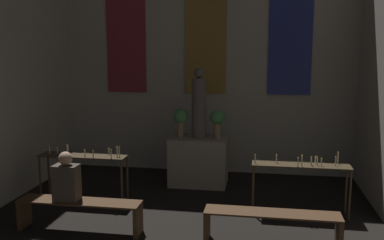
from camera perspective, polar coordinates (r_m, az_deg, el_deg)
wall_back at (r=9.24m, az=1.90°, el=9.81°), size 6.48×0.16×5.39m
altar at (r=8.51m, az=0.90°, el=-5.47°), size 1.12×0.74×0.95m
statue at (r=8.29m, az=0.92°, el=1.95°), size 0.28×0.28×1.36m
flower_vase_left at (r=8.39m, az=-1.54°, el=0.15°), size 0.29×0.29×0.56m
flower_vase_right at (r=8.29m, az=3.39°, el=0.02°), size 0.29×0.29×0.56m
candle_rack_left at (r=7.76m, az=-14.26°, el=-5.36°), size 1.55×0.37×1.02m
candle_rack_right at (r=7.15m, az=14.31°, el=-6.62°), size 1.55×0.37×1.03m
pew_back_left at (r=6.62m, az=-14.77°, el=-11.41°), size 1.84×0.36×0.47m
pew_back_right at (r=6.08m, az=10.58°, el=-13.16°), size 1.84×0.36×0.47m
person_seated at (r=6.55m, az=-16.41°, el=-7.56°), size 0.36×0.24×0.73m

